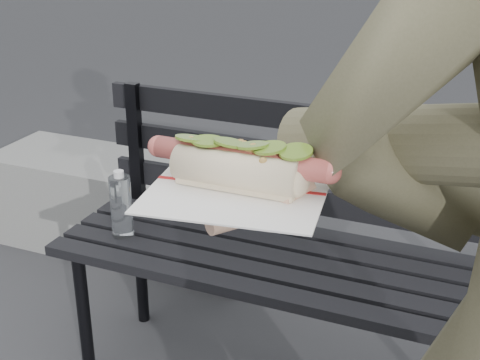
{
  "coord_description": "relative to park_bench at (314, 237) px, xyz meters",
  "views": [
    {
      "loc": [
        0.33,
        -0.64,
        1.43
      ],
      "look_at": [
        0.07,
        -0.03,
        1.14
      ],
      "focal_mm": 50.0,
      "sensor_mm": 36.0,
      "label": 1
    }
  ],
  "objects": [
    {
      "name": "held_hotdog",
      "position": [
        0.39,
        -0.97,
        0.65
      ],
      "size": [
        0.62,
        0.31,
        0.2
      ],
      "color": "brown"
    },
    {
      "name": "concrete_block",
      "position": [
        -0.98,
        0.55,
        -0.32
      ],
      "size": [
        1.2,
        0.4,
        0.4
      ],
      "primitive_type": "cube",
      "color": "slate",
      "rests_on": "ground"
    },
    {
      "name": "park_bench",
      "position": [
        0.0,
        0.0,
        0.0
      ],
      "size": [
        1.5,
        0.44,
        0.88
      ],
      "color": "black",
      "rests_on": "ground"
    }
  ]
}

